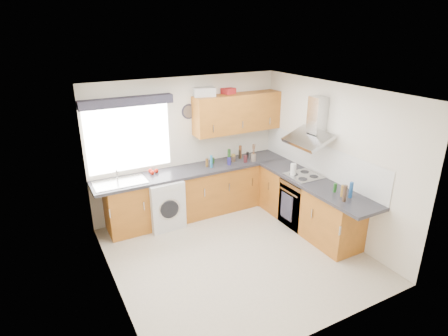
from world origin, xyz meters
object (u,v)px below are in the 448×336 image
extractor_hood (313,126)px  washing_machine (164,202)px  oven (302,202)px  upper_cabinets (237,113)px

extractor_hood → washing_machine: size_ratio=0.90×
washing_machine → oven: bearing=-28.6°
oven → extractor_hood: extractor_hood is taller
extractor_hood → washing_machine: bearing=153.9°
upper_cabinets → washing_machine: size_ratio=1.96×
oven → extractor_hood: size_ratio=1.09×
upper_cabinets → washing_machine: 2.11m
oven → washing_machine: washing_machine is taller
oven → upper_cabinets: 1.99m
extractor_hood → washing_machine: (-2.25, 1.10, -1.34)m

